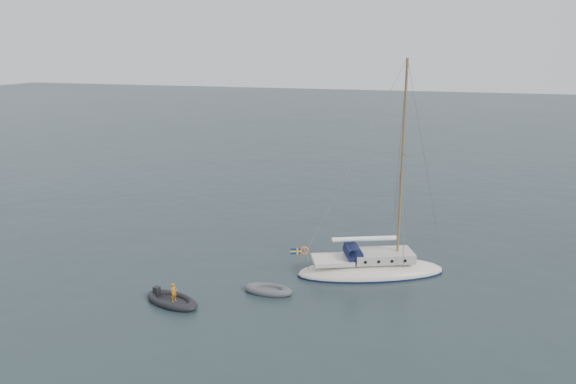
% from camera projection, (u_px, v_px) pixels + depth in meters
% --- Properties ---
extents(ground, '(300.00, 300.00, 0.00)m').
position_uv_depth(ground, '(307.00, 284.00, 32.13)').
color(ground, black).
rests_on(ground, ground).
extents(sailboat, '(9.27, 2.78, 13.21)m').
position_uv_depth(sailboat, '(372.00, 258.00, 33.35)').
color(sailboat, white).
rests_on(sailboat, ground).
extents(dinghy, '(2.77, 1.25, 0.40)m').
position_uv_depth(dinghy, '(268.00, 290.00, 31.01)').
color(dinghy, '#515157').
rests_on(dinghy, ground).
extents(rib, '(3.39, 1.54, 1.21)m').
position_uv_depth(rib, '(172.00, 300.00, 29.71)').
color(rib, black).
rests_on(rib, ground).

